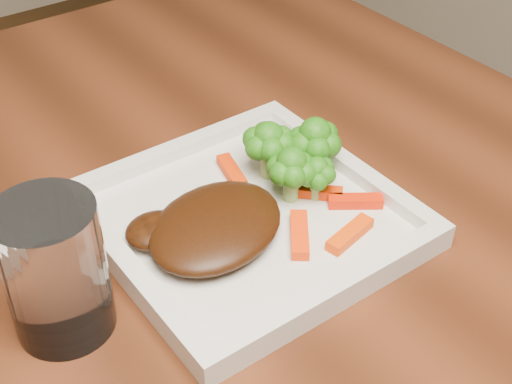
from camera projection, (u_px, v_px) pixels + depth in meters
plate at (248, 221)px, 0.68m from camera, size 0.27×0.27×0.01m
steak at (216, 226)px, 0.64m from camera, size 0.17×0.15×0.03m
broccoli_0 at (269, 147)px, 0.70m from camera, size 0.07×0.07×0.07m
broccoli_1 at (314, 147)px, 0.71m from camera, size 0.07×0.07×0.06m
broccoli_2 at (317, 173)px, 0.68m from camera, size 0.05×0.05×0.06m
broccoli_3 at (291, 173)px, 0.68m from camera, size 0.07×0.07×0.06m
carrot_0 at (350, 234)px, 0.65m from camera, size 0.06×0.03×0.01m
carrot_1 at (355, 201)px, 0.68m from camera, size 0.05×0.04×0.01m
carrot_2 at (299, 234)px, 0.65m from camera, size 0.05×0.06×0.01m
carrot_4 at (232, 172)px, 0.72m from camera, size 0.03×0.05×0.01m
carrot_5 at (317, 192)px, 0.69m from camera, size 0.04×0.04×0.01m
drinking_glass at (55, 271)px, 0.55m from camera, size 0.10×0.10×0.12m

